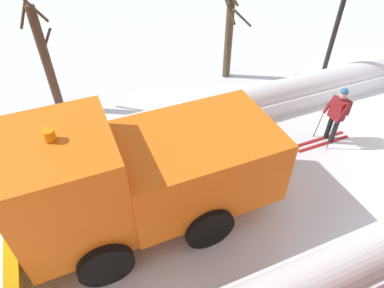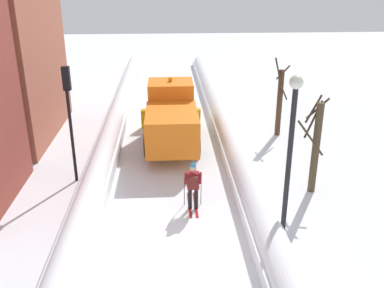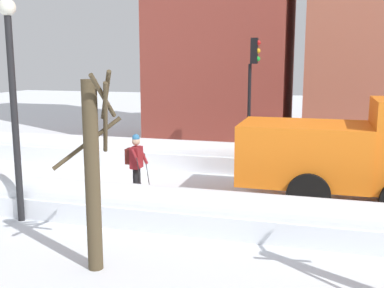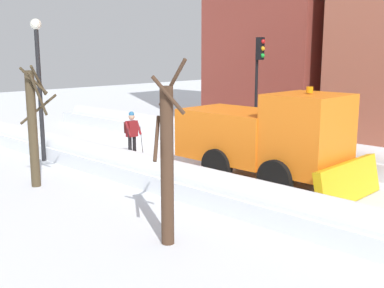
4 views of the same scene
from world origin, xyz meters
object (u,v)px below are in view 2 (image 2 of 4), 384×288
traffic_light_pole (69,103)px  bare_tree_near (315,145)px  street_lamp (291,140)px  bare_tree_mid (280,101)px  skier (193,184)px  plow_truck (171,118)px

traffic_light_pole → bare_tree_near: (9.24, -1.53, -1.35)m
street_lamp → bare_tree_mid: (2.11, 9.19, -1.52)m
skier → traffic_light_pole: bearing=150.3°
plow_truck → street_lamp: size_ratio=1.14×
skier → bare_tree_near: bare_tree_near is taller
skier → traffic_light_pole: (-4.60, 2.63, 2.25)m
traffic_light_pole → bare_tree_mid: traffic_light_pole is taller
plow_truck → bare_tree_near: bearing=-42.5°
traffic_light_pole → street_lamp: (7.35, -4.54, 0.08)m
skier → bare_tree_mid: size_ratio=0.45×
plow_truck → skier: plow_truck is taller
street_lamp → bare_tree_mid: street_lamp is taller
street_lamp → bare_tree_mid: bearing=77.0°
traffic_light_pole → bare_tree_mid: (9.46, 4.65, -1.45)m
plow_truck → skier: 6.01m
street_lamp → bare_tree_near: 3.83m
street_lamp → bare_tree_mid: size_ratio=1.32×
plow_truck → street_lamp: (3.41, -7.87, 1.85)m
street_lamp → bare_tree_mid: 9.55m
plow_truck → bare_tree_mid: 5.69m
plow_truck → bare_tree_mid: size_ratio=1.50×
plow_truck → street_lamp: 8.77m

